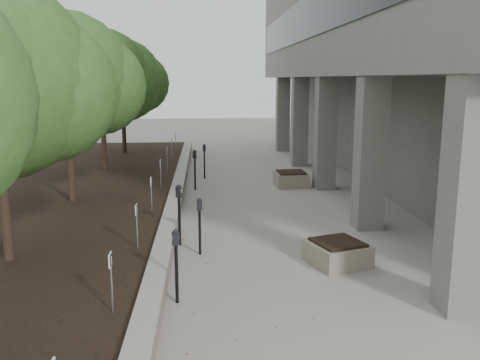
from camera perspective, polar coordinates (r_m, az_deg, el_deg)
name	(u,v)px	position (r m, az deg, el deg)	size (l,w,h in m)	color
ground	(269,348)	(7.96, 3.23, -18.24)	(90.00, 90.00, 0.00)	gray
retaining_wall	(177,196)	(16.32, -7.12, -1.82)	(0.39, 26.00, 0.50)	gray
planting_bed	(59,200)	(16.94, -19.64, -2.09)	(7.00, 26.00, 0.40)	black
crabapple_tree_3	(67,108)	(15.39, -18.81, 7.69)	(4.60, 4.00, 5.44)	#2E5721
crabapple_tree_4	(102,100)	(20.26, -15.24, 8.61)	(4.60, 4.00, 5.44)	#2E5721
crabapple_tree_5	(122,96)	(25.19, -13.05, 9.16)	(4.60, 4.00, 5.44)	#2E5721
parking_sign_2	(111,283)	(8.10, -14.22, -11.14)	(0.04, 0.22, 0.96)	black
parking_sign_3	(137,227)	(10.90, -11.48, -5.16)	(0.04, 0.22, 0.96)	black
parking_sign_4	(151,195)	(13.79, -9.90, -1.65)	(0.04, 0.22, 0.96)	black
parking_sign_5	(161,174)	(16.71, -8.88, 0.64)	(0.04, 0.22, 0.96)	black
parking_sign_6	(167,160)	(19.66, -8.16, 2.25)	(0.04, 0.22, 0.96)	black
parking_sign_7	(172,149)	(22.62, -7.63, 3.44)	(0.04, 0.22, 0.96)	black
parking_sign_8	(176,141)	(25.59, -7.22, 4.35)	(0.04, 0.22, 0.96)	black
parking_meter_1	(176,266)	(9.13, -7.14, -9.59)	(0.13, 0.10, 1.36)	black
parking_meter_2	(200,226)	(11.52, -4.54, -5.21)	(0.13, 0.09, 1.32)	black
parking_meter_3	(179,215)	(12.19, -6.83, -3.92)	(0.15, 0.11, 1.49)	black
parking_meter_4	(195,170)	(18.20, -5.08, 1.12)	(0.14, 0.10, 1.45)	black
parking_meter_5	(204,161)	(20.28, -4.01, 2.10)	(0.14, 0.10, 1.40)	black
planter_front	(337,252)	(11.21, 10.86, -7.99)	(1.12, 1.12, 0.52)	gray
planter_back	(291,179)	(19.00, 5.74, 0.15)	(1.18, 1.18, 0.55)	gray
berry_scatter	(239,242)	(12.52, -0.10, -6.92)	(3.30, 14.10, 0.02)	maroon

